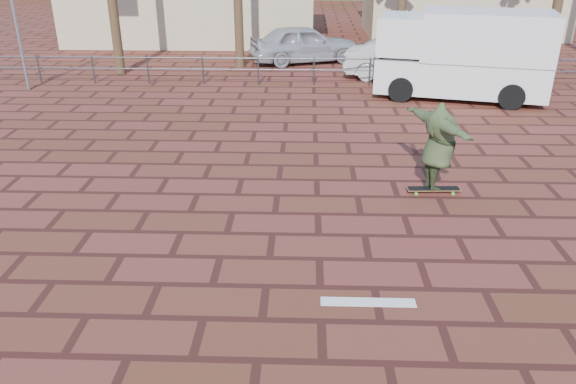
{
  "coord_description": "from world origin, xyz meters",
  "views": [
    {
      "loc": [
        -0.25,
        -8.08,
        4.92
      ],
      "look_at": [
        -0.56,
        0.92,
        0.8
      ],
      "focal_mm": 35.0,
      "sensor_mm": 36.0,
      "label": 1
    }
  ],
  "objects_px": {
    "longboard": "(434,189)",
    "car_white": "(405,60)",
    "skateboarder": "(439,147)",
    "car_silver": "(304,44)",
    "campervan": "(464,53)"
  },
  "relations": [
    {
      "from": "longboard",
      "to": "car_white",
      "type": "xyz_separation_m",
      "value": [
        0.95,
        10.27,
        0.64
      ]
    },
    {
      "from": "skateboarder",
      "to": "car_silver",
      "type": "xyz_separation_m",
      "value": [
        -2.81,
        13.27,
        -0.25
      ]
    },
    {
      "from": "skateboarder",
      "to": "car_white",
      "type": "relative_size",
      "value": 0.52
    },
    {
      "from": "longboard",
      "to": "car_white",
      "type": "bearing_deg",
      "value": 82.01
    },
    {
      "from": "skateboarder",
      "to": "campervan",
      "type": "height_order",
      "value": "campervan"
    },
    {
      "from": "skateboarder",
      "to": "campervan",
      "type": "distance_m",
      "value": 8.13
    },
    {
      "from": "skateboarder",
      "to": "car_white",
      "type": "distance_m",
      "value": 10.32
    },
    {
      "from": "skateboarder",
      "to": "car_white",
      "type": "bearing_deg",
      "value": -25.9
    },
    {
      "from": "longboard",
      "to": "car_silver",
      "type": "bearing_deg",
      "value": 99.26
    },
    {
      "from": "skateboarder",
      "to": "car_white",
      "type": "xyz_separation_m",
      "value": [
        0.95,
        10.27,
        -0.31
      ]
    },
    {
      "from": "longboard",
      "to": "car_white",
      "type": "relative_size",
      "value": 0.26
    },
    {
      "from": "longboard",
      "to": "car_white",
      "type": "distance_m",
      "value": 10.34
    },
    {
      "from": "longboard",
      "to": "campervan",
      "type": "relative_size",
      "value": 0.2
    },
    {
      "from": "car_silver",
      "to": "longboard",
      "type": "bearing_deg",
      "value": 173.6
    },
    {
      "from": "longboard",
      "to": "car_silver",
      "type": "xyz_separation_m",
      "value": [
        -2.81,
        13.27,
        0.69
      ]
    }
  ]
}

